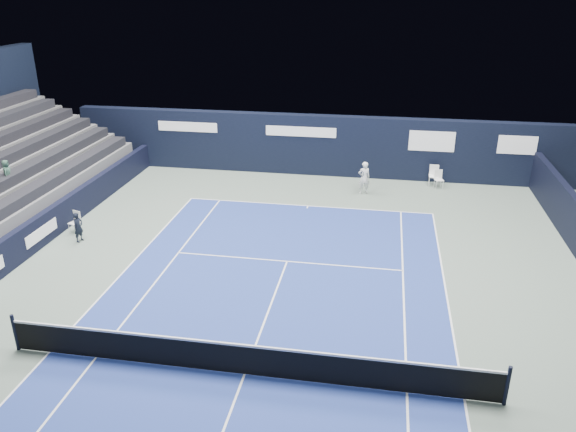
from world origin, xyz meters
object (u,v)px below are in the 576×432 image
folding_chair_back_a (439,178)px  folding_chair_back_b (434,174)px  tennis_net (244,359)px  line_judge_chair (76,220)px  tennis_player (364,178)px

folding_chair_back_a → folding_chair_back_b: 0.41m
folding_chair_back_a → folding_chair_back_b: bearing=108.9°
folding_chair_back_b → tennis_net: bearing=-107.6°
folding_chair_back_b → line_judge_chair: (-14.53, -8.21, -0.08)m
folding_chair_back_a → line_judge_chair: 16.72m
folding_chair_back_a → line_judge_chair: folding_chair_back_a is taller
line_judge_chair → tennis_player: (11.18, 6.42, 0.28)m
line_judge_chair → tennis_net: bearing=-22.2°
folding_chair_back_b → tennis_net: size_ratio=0.08×
tennis_net → tennis_player: bearing=80.4°
folding_chair_back_b → tennis_player: size_ratio=0.65×
folding_chair_back_b → line_judge_chair: folding_chair_back_b is taller
folding_chair_back_a → line_judge_chair: size_ratio=1.01×
folding_chair_back_a → folding_chair_back_b: folding_chair_back_b is taller
folding_chair_back_b → line_judge_chair: 16.69m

